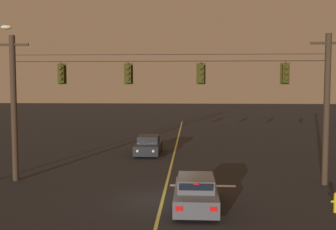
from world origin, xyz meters
TOP-DOWN VIEW (x-y plane):
  - ground_plane at (0.00, 0.00)m, footprint 180.00×180.00m
  - lane_centre_stripe at (0.00, 9.51)m, footprint 0.14×60.00m
  - stop_bar_paint at (1.90, 2.91)m, footprint 3.40×0.36m
  - signal_span_assembly at (0.00, 3.51)m, footprint 18.40×0.32m
  - traffic_light_leftmost at (-5.66, 3.49)m, footprint 0.48×0.41m
  - traffic_light_left_inner at (-2.06, 3.49)m, footprint 0.48×0.41m
  - traffic_light_centre at (1.79, 3.49)m, footprint 0.48×0.41m
  - traffic_light_right_inner at (6.15, 3.49)m, footprint 0.48×0.41m
  - car_waiting_near_lane at (1.50, -0.98)m, footprint 1.80×4.33m
  - car_oncoming_lead at (-1.91, 12.48)m, footprint 1.80×4.42m
  - fire_hydrant at (7.29, -1.28)m, footprint 0.44×0.22m

SIDE VIEW (x-z plane):
  - ground_plane at x=0.00m, z-range 0.00..0.00m
  - lane_centre_stripe at x=0.00m, z-range 0.00..0.01m
  - stop_bar_paint at x=1.90m, z-range 0.00..0.01m
  - fire_hydrant at x=7.29m, z-range 0.02..0.86m
  - car_oncoming_lead at x=-1.91m, z-range -0.05..1.34m
  - car_waiting_near_lane at x=1.50m, z-range -0.05..1.34m
  - signal_span_assembly at x=0.00m, z-range 0.15..8.03m
  - traffic_light_leftmost at x=-5.66m, z-range 5.21..6.43m
  - traffic_light_left_inner at x=-2.06m, z-range 5.21..6.43m
  - traffic_light_centre at x=1.79m, z-range 5.21..6.43m
  - traffic_light_right_inner at x=6.15m, z-range 5.21..6.43m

